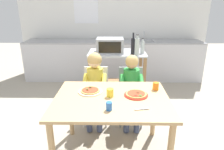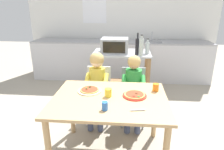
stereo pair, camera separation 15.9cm
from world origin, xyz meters
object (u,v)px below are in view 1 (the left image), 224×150
Objects in this scene: pizza_plate_red_rimmed at (136,94)px; drinking_cup_blue at (109,106)px; kitchen_island_cart at (117,69)px; drinking_cup_yellow at (110,93)px; bottle_tall_green_wine at (137,47)px; pizza_plate_cream at (90,91)px; child_in_green_shirt at (132,84)px; bottle_clear_vinegar at (137,44)px; dining_table at (112,106)px; dining_chair_left at (96,91)px; toaster_oven at (110,45)px; dining_chair_right at (131,91)px; child_in_yellow_shirt at (95,81)px; bottle_dark_olive_oil at (133,46)px; serving_spoon at (142,109)px; bottle_slim_sauce at (142,47)px; drinking_cup_orange at (156,86)px.

drinking_cup_blue reaches higher than pizza_plate_red_rimmed.
drinking_cup_yellow is (-0.09, -1.39, 0.18)m from kitchen_island_cart.
pizza_plate_cream is (-0.62, -1.03, -0.30)m from bottle_tall_green_wine.
child_in_green_shirt is at bearing -76.10° from kitchen_island_cart.
bottle_clear_vinegar reaches higher than dining_table.
bottle_clear_vinegar reaches higher than dining_chair_left.
toaster_oven is at bearing 103.14° from pizza_plate_red_rimmed.
child_in_yellow_shirt is at bearing -168.33° from dining_chair_right.
bottle_dark_olive_oil is (0.25, -0.17, 0.44)m from kitchen_island_cart.
dining_table is 4.71× the size of pizza_plate_red_rimmed.
child_in_yellow_shirt is 0.68m from drinking_cup_yellow.
toaster_oven is 1.71m from serving_spoon.
drinking_cup_blue is (-0.02, -0.26, 0.14)m from dining_table.
pizza_plate_cream is at bearing 170.45° from pizza_plate_red_rimmed.
dining_chair_left is 9.98× the size of drinking_cup_blue.
drinking_cup_blue is at bearing -178.59° from serving_spoon.
bottle_slim_sauce reaches higher than child_in_yellow_shirt.
kitchen_island_cart is at bearing 109.87° from drinking_cup_orange.
pizza_plate_cream is 1.91× the size of serving_spoon.
serving_spoon is at bearing -93.63° from bottle_tall_green_wine.
serving_spoon is (0.31, 0.01, -0.03)m from drinking_cup_blue.
bottle_clear_vinegar is 1.21m from child_in_yellow_shirt.
pizza_plate_red_rimmed reaches higher than dining_table.
bottle_dark_olive_oil is 1.35× the size of pizza_plate_red_rimmed.
child_in_yellow_shirt reaches higher than child_in_green_shirt.
bottle_dark_olive_oil is at bearing 84.72° from child_in_green_shirt.
bottle_clear_vinegar is at bearing 103.93° from bottle_slim_sauce.
kitchen_island_cart is at bearing 67.59° from child_in_yellow_shirt.
toaster_oven is at bearing 112.35° from child_in_green_shirt.
bottle_tall_green_wine is 1.16m from pizza_plate_red_rimmed.
kitchen_island_cart is at bearing 168.95° from bottle_slim_sauce.
bottle_dark_olive_oil reaches higher than drinking_cup_orange.
dining_chair_right is 1.05m from serving_spoon.
dining_chair_left is 0.84m from drinking_cup_yellow.
child_in_yellow_shirt is at bearing 110.24° from dining_table.
child_in_green_shirt is at bearing -98.80° from bottle_clear_vinegar.
drinking_cup_yellow is at bearing -88.72° from toaster_oven.
toaster_oven is at bearing 152.27° from bottle_tall_green_wine.
child_in_yellow_shirt is at bearing -136.92° from bottle_slim_sauce.
child_in_yellow_shirt is at bearing 177.97° from child_in_green_shirt.
serving_spoon is (0.02, -1.02, 0.27)m from dining_chair_right.
dining_table is at bearing 138.85° from serving_spoon.
bottle_slim_sauce is at bearing 37.76° from dining_chair_left.
child_in_yellow_shirt reaches higher than drinking_cup_yellow.
drinking_cup_orange is at bearing -89.03° from bottle_slim_sauce.
toaster_oven is 1.73× the size of pizza_plate_red_rimmed.
toaster_oven is at bearing 157.91° from bottle_dark_olive_oil.
bottle_slim_sauce is 0.29m from bottle_clear_vinegar.
bottle_slim_sauce is 1.48m from dining_table.
dining_chair_left is at bearing 90.00° from child_in_yellow_shirt.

